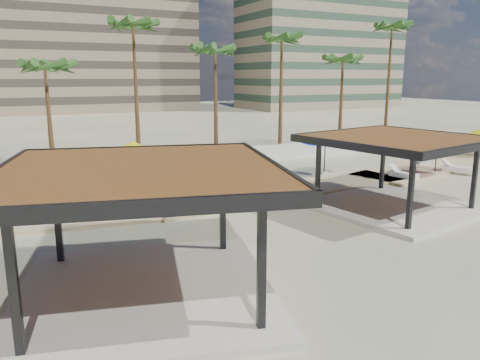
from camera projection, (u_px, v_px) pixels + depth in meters
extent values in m
plane|color=#CEBC88|center=(333.00, 232.00, 19.45)|extent=(200.00, 200.00, 0.00)
cube|color=#C6B284|center=(8.00, 222.00, 20.59)|extent=(16.40, 6.19, 0.24)
cube|color=#C6B284|center=(283.00, 190.00, 26.41)|extent=(16.24, 5.11, 0.24)
cube|color=#C6B284|center=(435.00, 165.00, 33.96)|extent=(16.49, 7.75, 0.24)
cube|color=silver|center=(192.00, 159.00, 33.22)|extent=(56.00, 0.30, 1.20)
cube|color=#847259|center=(87.00, 34.00, 85.94)|extent=(38.00, 16.00, 28.00)
cube|color=gray|center=(321.00, 23.00, 94.52)|extent=(32.00, 15.00, 34.00)
cube|color=beige|center=(392.00, 207.00, 22.84)|extent=(7.85, 7.85, 0.21)
cube|color=black|center=(411.00, 192.00, 18.96)|extent=(0.21, 0.21, 3.09)
cube|color=black|center=(318.00, 172.00, 22.98)|extent=(0.21, 0.21, 3.09)
cube|color=black|center=(475.00, 176.00, 21.99)|extent=(0.21, 0.21, 3.09)
cube|color=black|center=(383.00, 161.00, 26.00)|extent=(0.21, 0.21, 3.09)
cube|color=brown|center=(397.00, 139.00, 22.12)|extent=(8.09, 8.09, 0.29)
cube|color=black|center=(470.00, 148.00, 19.39)|extent=(7.02, 1.32, 0.35)
cube|color=black|center=(340.00, 132.00, 24.85)|extent=(7.02, 1.32, 0.35)
cube|color=black|center=(348.00, 146.00, 20.06)|extent=(1.32, 7.02, 0.35)
cube|color=black|center=(438.00, 134.00, 24.17)|extent=(1.32, 7.02, 0.35)
cube|color=beige|center=(146.00, 292.00, 13.83)|extent=(9.09, 9.09, 0.22)
cube|color=black|center=(13.00, 284.00, 10.21)|extent=(0.25, 0.25, 3.36)
cube|color=black|center=(57.00, 213.00, 15.56)|extent=(0.25, 0.25, 3.36)
cube|color=black|center=(262.00, 264.00, 11.33)|extent=(0.25, 0.25, 3.36)
cube|color=black|center=(223.00, 204.00, 16.68)|extent=(0.25, 0.25, 3.36)
cube|color=brown|center=(140.00, 172.00, 13.05)|extent=(9.36, 9.36, 0.31)
cube|color=black|center=(140.00, 209.00, 9.41)|extent=(7.48, 2.18, 0.38)
cube|color=black|center=(140.00, 151.00, 16.69)|extent=(7.48, 2.18, 0.38)
cube|color=black|center=(272.00, 167.00, 13.81)|extent=(2.18, 7.48, 0.38)
cylinder|color=beige|center=(135.00, 196.00, 24.44)|extent=(0.57, 0.57, 0.14)
cylinder|color=#262628|center=(134.00, 171.00, 24.15)|extent=(0.08, 0.08, 2.76)
cone|color=yellow|center=(133.00, 149.00, 23.90)|extent=(4.41, 4.41, 0.80)
cylinder|color=beige|center=(435.00, 173.00, 30.20)|extent=(0.51, 0.51, 0.12)
cylinder|color=#262628|center=(436.00, 155.00, 29.95)|extent=(0.07, 0.07, 2.46)
cone|color=red|center=(438.00, 139.00, 29.72)|extent=(3.61, 3.61, 0.72)
cylinder|color=beige|center=(324.00, 173.00, 30.29)|extent=(0.53, 0.53, 0.13)
cylinder|color=#262628|center=(325.00, 154.00, 30.03)|extent=(0.07, 0.07, 2.56)
cone|color=#092ADE|center=(325.00, 137.00, 29.79)|extent=(3.74, 3.74, 0.75)
cylinder|color=beige|center=(120.00, 212.00, 21.52)|extent=(0.48, 0.48, 0.11)
cylinder|color=#262628|center=(119.00, 189.00, 21.28)|extent=(0.07, 0.07, 2.29)
cone|color=#092ADE|center=(118.00, 168.00, 21.07)|extent=(3.11, 3.11, 0.67)
cube|color=white|center=(134.00, 199.00, 23.54)|extent=(0.88, 1.97, 0.27)
cube|color=white|center=(134.00, 196.00, 23.50)|extent=(0.88, 1.97, 0.06)
cube|color=white|center=(131.00, 188.00, 24.13)|extent=(0.70, 0.72, 0.48)
cube|color=white|center=(404.00, 175.00, 29.28)|extent=(0.94, 1.86, 0.25)
cube|color=white|center=(404.00, 173.00, 29.25)|extent=(0.94, 1.86, 0.05)
cube|color=white|center=(394.00, 168.00, 29.73)|extent=(0.69, 0.71, 0.45)
cube|color=white|center=(458.00, 169.00, 31.10)|extent=(1.33, 1.95, 0.26)
cube|color=white|center=(458.00, 167.00, 31.06)|extent=(1.33, 1.95, 0.06)
cube|color=white|center=(447.00, 163.00, 31.46)|extent=(0.81, 0.83, 0.47)
cube|color=white|center=(422.00, 161.00, 34.23)|extent=(1.71, 1.97, 0.27)
cube|color=white|center=(422.00, 159.00, 34.20)|extent=(1.71, 1.97, 0.06)
cube|color=white|center=(420.00, 154.00, 34.88)|extent=(0.92, 0.92, 0.49)
cone|color=brown|center=(49.00, 120.00, 30.38)|extent=(0.36, 0.36, 7.15)
ellipsoid|color=#2B581F|center=(45.00, 68.00, 29.66)|extent=(3.00, 3.00, 1.80)
cone|color=brown|center=(136.00, 96.00, 33.44)|extent=(0.36, 0.36, 10.04)
ellipsoid|color=#2B581F|center=(133.00, 26.00, 32.41)|extent=(3.00, 3.00, 1.80)
cone|color=brown|center=(216.00, 105.00, 35.86)|extent=(0.36, 0.36, 8.45)
ellipsoid|color=#2B581F|center=(215.00, 51.00, 35.00)|extent=(3.00, 3.00, 1.80)
cone|color=brown|center=(281.00, 96.00, 38.59)|extent=(0.36, 0.36, 9.51)
ellipsoid|color=#2B581F|center=(282.00, 40.00, 37.62)|extent=(3.00, 3.00, 1.80)
cone|color=brown|center=(341.00, 104.00, 41.09)|extent=(0.36, 0.36, 7.95)
ellipsoid|color=#2B581F|center=(343.00, 61.00, 40.29)|extent=(3.00, 3.00, 1.80)
cone|color=brown|center=(388.00, 86.00, 43.97)|extent=(0.36, 0.36, 10.97)
ellipsoid|color=#2B581F|center=(392.00, 28.00, 42.84)|extent=(3.00, 3.00, 1.80)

